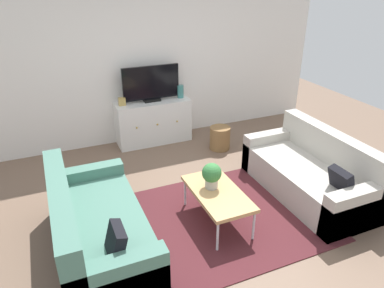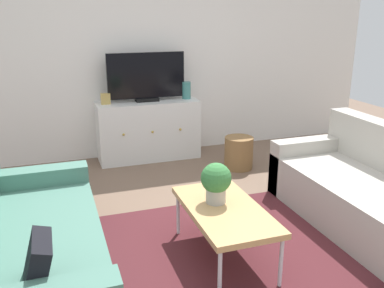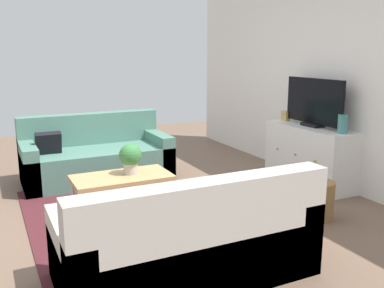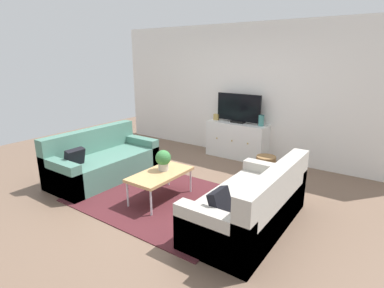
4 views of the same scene
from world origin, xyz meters
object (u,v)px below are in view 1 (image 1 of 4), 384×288
at_px(potted_plant, 212,175).
at_px(wicker_basket, 220,138).
at_px(couch_left_side, 92,230).
at_px(flat_screen_tv, 151,84).
at_px(couch_right_side, 313,174).
at_px(mantel_clock, 122,102).
at_px(glass_vase, 180,91).
at_px(coffee_table, 218,194).
at_px(tv_console, 153,122).

xyz_separation_m(potted_plant, wicker_basket, (0.96, 1.63, -0.40)).
height_order(couch_left_side, flat_screen_tv, flat_screen_tv).
xyz_separation_m(couch_left_side, couch_right_side, (2.88, 0.00, 0.00)).
bearing_deg(mantel_clock, glass_vase, 0.00).
height_order(glass_vase, mantel_clock, glass_vase).
height_order(couch_left_side, coffee_table, couch_left_side).
xyz_separation_m(coffee_table, wicker_basket, (0.93, 1.73, -0.20)).
xyz_separation_m(coffee_table, tv_console, (-0.00, 2.44, -0.02)).
bearing_deg(tv_console, couch_right_side, -58.50).
height_order(potted_plant, flat_screen_tv, flat_screen_tv).
bearing_deg(couch_left_side, potted_plant, 1.75).
distance_m(coffee_table, wicker_basket, 1.98).
relative_size(coffee_table, flat_screen_tv, 1.03).
distance_m(potted_plant, tv_console, 2.34).
xyz_separation_m(flat_screen_tv, wicker_basket, (0.93, -0.73, -0.84)).
bearing_deg(tv_console, couch_left_side, -120.93).
xyz_separation_m(couch_left_side, flat_screen_tv, (1.42, 2.39, 0.76)).
relative_size(coffee_table, potted_plant, 3.16).
bearing_deg(glass_vase, tv_console, -179.99).
bearing_deg(couch_right_side, wicker_basket, 107.44).
bearing_deg(wicker_basket, couch_left_side, -144.65).
xyz_separation_m(glass_vase, wicker_basket, (0.42, -0.71, -0.66)).
xyz_separation_m(couch_left_side, wicker_basket, (2.35, 1.67, -0.09)).
height_order(coffee_table, tv_console, tv_console).
bearing_deg(potted_plant, glass_vase, 77.06).
xyz_separation_m(couch_left_side, coffee_table, (1.42, -0.06, 0.11)).
xyz_separation_m(tv_console, mantel_clock, (-0.51, 0.00, 0.43)).
distance_m(couch_right_side, mantel_clock, 3.13).
bearing_deg(tv_console, mantel_clock, 179.99).
relative_size(couch_right_side, tv_console, 1.47).
bearing_deg(tv_console, potted_plant, -90.66).
height_order(mantel_clock, wicker_basket, mantel_clock).
relative_size(couch_left_side, potted_plant, 5.95).
relative_size(coffee_table, wicker_basket, 2.57).
xyz_separation_m(flat_screen_tv, mantel_clock, (-0.51, -0.02, -0.23)).
bearing_deg(mantel_clock, tv_console, -0.01).
height_order(couch_left_side, tv_console, couch_left_side).
height_order(couch_right_side, flat_screen_tv, flat_screen_tv).
bearing_deg(wicker_basket, coffee_table, -118.19).
height_order(coffee_table, glass_vase, glass_vase).
distance_m(coffee_table, potted_plant, 0.23).
distance_m(coffee_table, mantel_clock, 2.53).
bearing_deg(mantel_clock, couch_left_side, -111.05).
bearing_deg(tv_console, flat_screen_tv, 90.00).
relative_size(couch_right_side, flat_screen_tv, 1.94).
relative_size(couch_left_side, glass_vase, 8.54).
bearing_deg(couch_right_side, tv_console, 121.50).
height_order(glass_vase, wicker_basket, glass_vase).
distance_m(couch_right_side, coffee_table, 1.46).
bearing_deg(wicker_basket, flat_screen_tv, 142.06).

